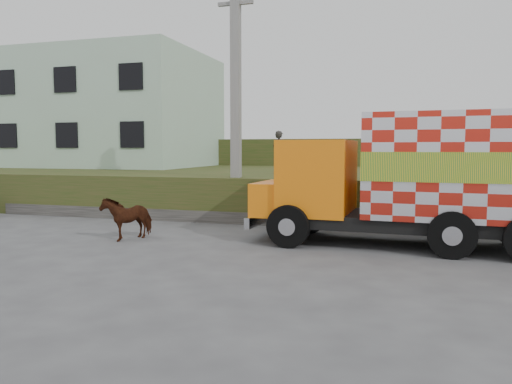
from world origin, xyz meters
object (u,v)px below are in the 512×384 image
(utility_pole, at_px, (236,100))
(cargo_truck, at_px, (417,179))
(cow, at_px, (128,217))
(pedestrian, at_px, (279,152))

(utility_pole, relative_size, cargo_truck, 1.06)
(utility_pole, height_order, cow, utility_pole)
(cow, height_order, pedestrian, pedestrian)
(cow, distance_m, pedestrian, 7.46)
(cargo_truck, distance_m, cow, 7.71)
(utility_pole, bearing_deg, cow, -114.92)
(cargo_truck, relative_size, cow, 5.42)
(cargo_truck, relative_size, pedestrian, 4.57)
(cow, relative_size, pedestrian, 0.84)
(cow, bearing_deg, utility_pole, 88.40)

